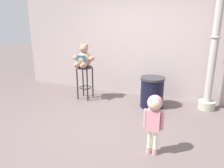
% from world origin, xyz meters
% --- Properties ---
extents(ground_plane, '(24.00, 24.00, 0.00)m').
position_xyz_m(ground_plane, '(0.00, 0.00, 0.00)').
color(ground_plane, '#655655').
extents(building_wall, '(6.47, 0.30, 3.85)m').
position_xyz_m(building_wall, '(0.00, 2.14, 1.93)').
color(building_wall, '#B1A19C').
rests_on(building_wall, ground_plane).
extents(bar_stool_with_teddy, '(0.36, 0.36, 0.80)m').
position_xyz_m(bar_stool_with_teddy, '(-1.02, 1.25, 0.56)').
color(bar_stool_with_teddy, '#29242F').
rests_on(bar_stool_with_teddy, ground_plane).
extents(teddy_bear, '(0.53, 0.48, 0.55)m').
position_xyz_m(teddy_bear, '(-1.02, 1.22, 1.00)').
color(teddy_bear, tan).
rests_on(teddy_bear, bar_stool_with_teddy).
extents(child_walking, '(0.28, 0.22, 0.89)m').
position_xyz_m(child_walking, '(0.99, -0.37, 0.64)').
color(child_walking, '#C59C93').
rests_on(child_walking, ground_plane).
extents(trash_bin, '(0.52, 0.52, 0.68)m').
position_xyz_m(trash_bin, '(0.60, 1.35, 0.34)').
color(trash_bin, black).
rests_on(trash_bin, ground_plane).
extents(lamppost, '(0.35, 0.35, 2.64)m').
position_xyz_m(lamppost, '(1.73, 1.68, 1.03)').
color(lamppost, '#ADB09A').
rests_on(lamppost, ground_plane).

